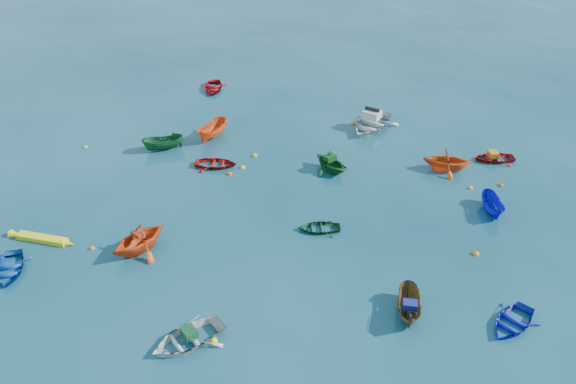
% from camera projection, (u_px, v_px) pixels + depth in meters
% --- Properties ---
extents(ground, '(160.00, 160.00, 0.00)m').
position_uv_depth(ground, '(270.00, 247.00, 29.91)').
color(ground, '#093745').
rests_on(ground, ground).
extents(dinghy_blue_sw, '(3.09, 3.49, 0.60)m').
position_uv_depth(dinghy_blue_sw, '(10.00, 272.00, 28.24)').
color(dinghy_blue_sw, '#0E43B6').
rests_on(dinghy_blue_sw, ground).
extents(dinghy_white_near, '(3.94, 3.97, 0.68)m').
position_uv_depth(dinghy_white_near, '(188.00, 342.00, 24.29)').
color(dinghy_white_near, silver).
rests_on(dinghy_white_near, ground).
extents(sampan_brown_mid, '(1.14, 2.85, 1.09)m').
position_uv_depth(sampan_brown_mid, '(408.00, 314.00, 25.73)').
color(sampan_brown_mid, brown).
rests_on(sampan_brown_mid, ground).
extents(dinghy_blue_se, '(3.18, 3.41, 0.58)m').
position_uv_depth(dinghy_blue_se, '(511.00, 325.00, 25.14)').
color(dinghy_blue_se, '#0F1AC1').
rests_on(dinghy_blue_se, ground).
extents(dinghy_orange_w, '(4.01, 4.19, 1.71)m').
position_uv_depth(dinghy_orange_w, '(141.00, 250.00, 29.74)').
color(dinghy_orange_w, '#EE5116').
rests_on(dinghy_orange_w, ground).
extents(dinghy_green_e, '(2.66, 2.15, 0.49)m').
position_uv_depth(dinghy_green_e, '(319.00, 230.00, 31.26)').
color(dinghy_green_e, '#0F4421').
rests_on(dinghy_green_e, ground).
extents(dinghy_red_nw, '(3.03, 2.34, 0.58)m').
position_uv_depth(dinghy_red_nw, '(216.00, 166.00, 37.31)').
color(dinghy_red_nw, '#9F0F0D').
rests_on(dinghy_red_nw, ground).
extents(sampan_orange_n, '(2.10, 3.50, 1.27)m').
position_uv_depth(sampan_orange_n, '(213.00, 138.00, 40.89)').
color(sampan_orange_n, '#EE4E16').
rests_on(sampan_orange_n, ground).
extents(dinghy_green_n, '(3.66, 3.63, 1.46)m').
position_uv_depth(dinghy_green_n, '(330.00, 171.00, 36.83)').
color(dinghy_green_n, '#13521C').
rests_on(dinghy_green_n, ground).
extents(dinghy_red_ne, '(3.09, 2.49, 0.57)m').
position_uv_depth(dinghy_red_ne, '(493.00, 160.00, 38.02)').
color(dinghy_red_ne, '#A5100D').
rests_on(dinghy_red_ne, ground).
extents(sampan_blue_far, '(1.43, 2.78, 1.03)m').
position_uv_depth(sampan_blue_far, '(491.00, 212.00, 32.77)').
color(sampan_blue_far, '#0F0EBA').
rests_on(sampan_blue_far, ground).
extents(dinghy_red_far, '(3.06, 3.75, 0.68)m').
position_uv_depth(dinghy_red_far, '(213.00, 90.00, 48.66)').
color(dinghy_red_far, '#AE0E13').
rests_on(dinghy_red_far, ground).
extents(dinghy_orange_far, '(3.15, 2.73, 1.63)m').
position_uv_depth(dinghy_orange_far, '(446.00, 170.00, 36.91)').
color(dinghy_orange_far, '#E05015').
rests_on(dinghy_orange_far, ground).
extents(sampan_green_far, '(3.03, 2.39, 1.11)m').
position_uv_depth(sampan_green_far, '(164.00, 149.00, 39.33)').
color(sampan_green_far, '#125024').
rests_on(sampan_green_far, ground).
extents(kayak_yellow, '(3.65, 0.73, 0.36)m').
position_uv_depth(kayak_yellow, '(43.00, 241.00, 30.41)').
color(kayak_yellow, yellow).
rests_on(kayak_yellow, ground).
extents(motorboat_white, '(4.78, 5.52, 1.56)m').
position_uv_depth(motorboat_white, '(371.00, 128.00, 42.24)').
color(motorboat_white, silver).
rests_on(motorboat_white, ground).
extents(tarp_green_a, '(0.90, 0.89, 0.35)m').
position_uv_depth(tarp_green_a, '(189.00, 332.00, 24.07)').
color(tarp_green_a, '#124A24').
rests_on(tarp_green_a, dinghy_white_near).
extents(tarp_blue_a, '(0.67, 0.51, 0.32)m').
position_uv_depth(tarp_blue_a, '(410.00, 305.00, 25.23)').
color(tarp_blue_a, navy).
rests_on(tarp_blue_a, sampan_brown_mid).
extents(tarp_orange_a, '(0.72, 0.66, 0.28)m').
position_uv_depth(tarp_orange_a, '(139.00, 234.00, 29.24)').
color(tarp_orange_a, '#B13812').
rests_on(tarp_orange_a, dinghy_orange_w).
extents(tarp_green_b, '(0.93, 0.94, 0.37)m').
position_uv_depth(tarp_green_b, '(330.00, 158.00, 36.40)').
color(tarp_green_b, '#0F3F14').
rests_on(tarp_green_b, dinghy_green_n).
extents(tarp_orange_b, '(0.72, 0.86, 0.37)m').
position_uv_depth(tarp_orange_b, '(493.00, 154.00, 37.76)').
color(tarp_orange_b, orange).
rests_on(tarp_orange_b, dinghy_red_ne).
extents(buoy_or_a, '(0.30, 0.30, 0.30)m').
position_uv_depth(buoy_or_a, '(92.00, 249.00, 29.81)').
color(buoy_or_a, orange).
rests_on(buoy_or_a, ground).
extents(buoy_ye_a, '(0.38, 0.38, 0.38)m').
position_uv_depth(buoy_ye_a, '(213.00, 342.00, 24.30)').
color(buoy_ye_a, yellow).
rests_on(buoy_ye_a, ground).
extents(buoy_or_b, '(0.37, 0.37, 0.37)m').
position_uv_depth(buoy_or_b, '(476.00, 254.00, 29.41)').
color(buoy_or_b, orange).
rests_on(buoy_or_b, ground).
extents(buoy_ye_b, '(0.30, 0.30, 0.30)m').
position_uv_depth(buoy_ye_b, '(85.00, 148.00, 39.57)').
color(buoy_ye_b, yellow).
rests_on(buoy_ye_b, ground).
extents(buoy_or_c, '(0.35, 0.35, 0.35)m').
position_uv_depth(buoy_or_c, '(229.00, 174.00, 36.41)').
color(buoy_or_c, '#D9500B').
rests_on(buoy_or_c, ground).
extents(buoy_ye_c, '(0.38, 0.38, 0.38)m').
position_uv_depth(buoy_ye_c, '(255.00, 156.00, 38.52)').
color(buoy_ye_c, yellow).
rests_on(buoy_ye_c, ground).
extents(buoy_or_d, '(0.32, 0.32, 0.32)m').
position_uv_depth(buoy_or_d, '(501.00, 186.00, 35.23)').
color(buoy_or_d, '#D1550B').
rests_on(buoy_or_d, ground).
extents(buoy_ye_d, '(0.36, 0.36, 0.36)m').
position_uv_depth(buoy_ye_d, '(243.00, 168.00, 37.11)').
color(buoy_ye_d, yellow).
rests_on(buoy_ye_d, ground).
extents(buoy_or_e, '(0.38, 0.38, 0.38)m').
position_uv_depth(buoy_or_e, '(354.00, 124.00, 42.85)').
color(buoy_or_e, orange).
rests_on(buoy_or_e, ground).
extents(buoy_ye_e, '(0.31, 0.31, 0.31)m').
position_uv_depth(buoy_ye_e, '(470.00, 188.00, 34.95)').
color(buoy_ye_e, gold).
rests_on(buoy_ye_e, ground).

